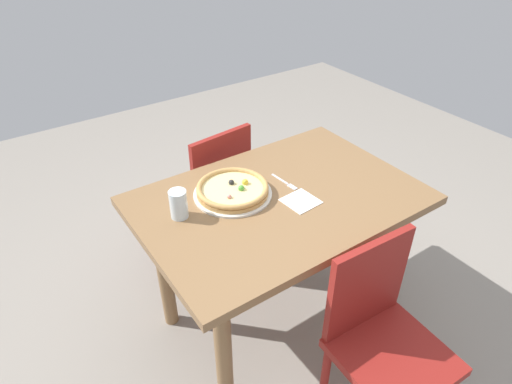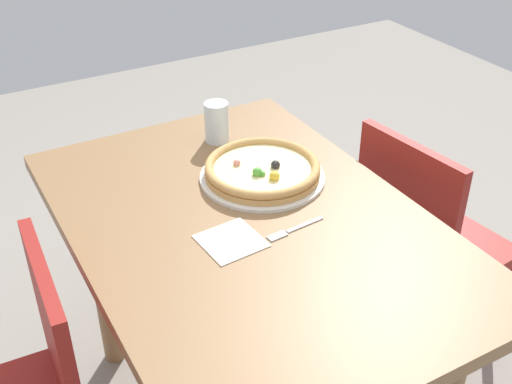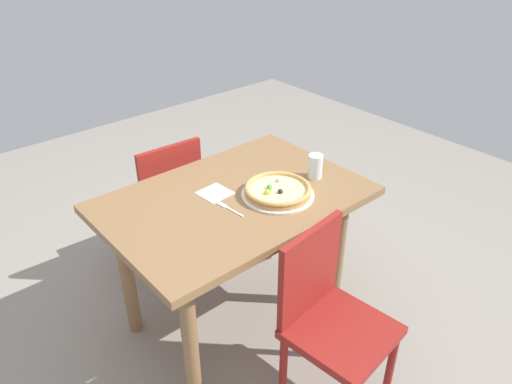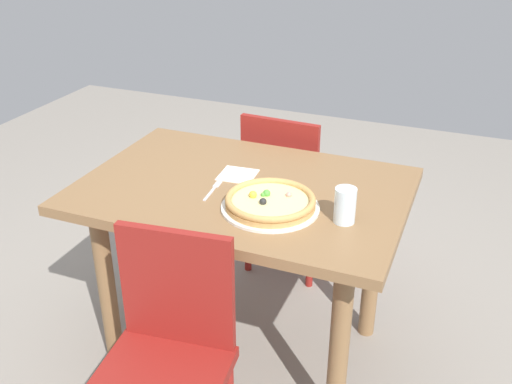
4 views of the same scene
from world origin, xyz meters
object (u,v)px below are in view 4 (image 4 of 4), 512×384
Objects in this scene: plate at (270,207)px; fork at (214,189)px; drinking_glass at (345,205)px; pizza at (270,201)px; dining_table at (243,214)px; chair_far at (288,187)px; napkin at (238,175)px; chair_near at (166,356)px.

plate reaches higher than fork.
drinking_glass is at bearing 1.84° from plate.
fork is at bearing 166.21° from plate.
fork is 0.52m from drinking_glass.
pizza is 0.26m from fork.
dining_table is 0.17m from fork.
fork is at bearing 174.11° from drinking_glass.
plate is at bearing -39.12° from dining_table.
drinking_glass is (0.42, -0.12, 0.18)m from dining_table.
chair_far is (-0.03, 0.63, -0.19)m from dining_table.
chair_far is 0.63m from napkin.
napkin is (0.03, 0.15, -0.00)m from fork.
pizza is 0.30m from napkin.
fork is at bearing -102.96° from napkin.
dining_table is 1.43× the size of chair_far.
pizza is 1.93× the size of fork.
drinking_glass reaches higher than dining_table.
plate is 0.27m from drinking_glass.
dining_table is at bearing -55.14° from napkin.
chair_far is at bearing -9.72° from fork.
chair_near is 2.47× the size of plate.
chair_near reaches higher than dining_table.
plate is 0.03m from pizza.
chair_near is 0.61m from plate.
drinking_glass is at bearing -22.84° from napkin.
chair_near is at bearing -85.54° from chair_far.
napkin is (-0.22, 0.21, -0.00)m from plate.
chair_far is at bearing 121.11° from drinking_glass.
pizza is (-0.00, 0.00, 0.03)m from plate.
napkin is (-0.06, 0.71, 0.31)m from chair_near.
chair_near is 6.17× the size of napkin.
chair_near is at bearing -129.48° from drinking_glass.
drinking_glass is at bearing -100.89° from fork.
drinking_glass reaches higher than plate.
plate is (0.19, -0.77, 0.31)m from chair_far.
chair_near is at bearing -107.37° from pizza.
fork is (-0.25, 0.06, -0.00)m from plate.
chair_far is 0.77m from fork.
chair_far is 2.47× the size of plate.
drinking_glass is (0.42, 0.51, 0.37)m from chair_near.
dining_table is at bearing 140.88° from plate.
chair_far is 0.85m from plate.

